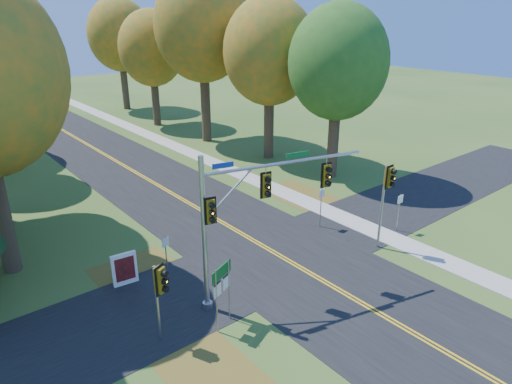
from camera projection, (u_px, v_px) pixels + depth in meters
ground at (305, 271)px, 22.61m from camera, size 160.00×160.00×0.00m
road_main at (305, 271)px, 22.61m from camera, size 8.00×160.00×0.02m
road_cross at (278, 255)px, 24.05m from camera, size 60.00×6.00×0.02m
centerline_left at (304, 271)px, 22.55m from camera, size 0.10×160.00×0.01m
centerline_right at (307, 270)px, 22.66m from camera, size 0.10×160.00×0.01m
sidewalk_east at (382, 234)px, 26.24m from camera, size 1.60×160.00×0.06m
leaf_patch_w_near at (149, 282)px, 21.67m from camera, size 4.00×6.00×0.00m
leaf_patch_e at (314, 201)px, 30.92m from camera, size 3.50×8.00×0.00m
leaf_patch_w_far at (214, 377)px, 16.05m from camera, size 3.00×5.00×0.00m
tree_e_a at (338, 63)px, 32.56m from camera, size 7.20×7.20×12.73m
tree_e_b at (270, 52)px, 36.98m from camera, size 7.60×7.60×13.33m
tree_e_c at (203, 27)px, 41.52m from camera, size 8.80×8.80×15.79m
tree_e_d at (152, 49)px, 48.67m from camera, size 7.00×7.00×12.32m
tree_e_e at (120, 35)px, 56.73m from camera, size 7.80×7.80×13.74m
traffic_mast at (247, 207)px, 18.85m from camera, size 7.41×2.09×6.91m
east_signal_pole at (388, 186)px, 23.41m from camera, size 0.55×0.64×4.76m
ped_signal_pole at (160, 286)px, 16.90m from camera, size 0.50×0.61×3.39m
route_sign_cluster at (222, 283)px, 17.98m from camera, size 1.24×0.55×2.85m
info_kiosk at (125, 269)px, 21.23m from camera, size 1.19×0.30×1.63m
reg_sign_e_north at (321, 200)px, 26.60m from camera, size 0.48×0.09×2.50m
reg_sign_e_south at (399, 206)px, 26.18m from camera, size 0.44×0.07×2.31m
reg_sign_w at (166, 250)px, 21.49m from camera, size 0.42×0.15×2.22m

